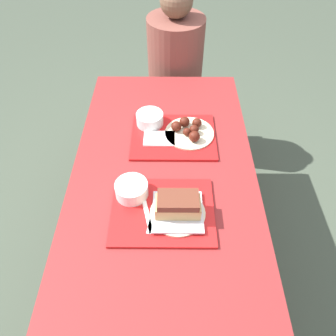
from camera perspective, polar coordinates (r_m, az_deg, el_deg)
ground_plane at (r=1.96m, az=-0.56°, el=-15.45°), size 12.00×12.00×0.00m
picnic_table at (r=1.43m, az=-0.74°, el=-4.08°), size 0.77×1.51×0.72m
picnic_bench_far at (r=2.31m, az=-0.29°, el=11.17°), size 0.74×0.28×0.45m
tray_near at (r=1.24m, az=-1.15°, el=-7.50°), size 0.39×0.31×0.01m
tray_far at (r=1.52m, az=0.95°, el=5.50°), size 0.39×0.31×0.01m
bowl_coleslaw_near at (r=1.27m, az=-6.36°, el=-3.63°), size 0.13×0.13×0.06m
brisket_sandwich_plate at (r=1.20m, az=1.73°, el=-6.88°), size 0.21×0.21×0.10m
plastic_fork_near at (r=1.23m, az=-3.66°, el=-8.02°), size 0.06×0.17×0.00m
plastic_knife_near at (r=1.22m, az=-2.63°, el=-8.04°), size 0.04×0.17×0.00m
condiment_packet at (r=1.28m, az=-0.96°, el=-4.71°), size 0.04×0.03×0.01m
bowl_coleslaw_far at (r=1.56m, az=-3.19°, el=8.64°), size 0.13×0.13×0.06m
wings_plate_far at (r=1.52m, az=3.66°, el=6.61°), size 0.23×0.23×0.06m
napkin_far at (r=1.50m, az=-1.53°, el=5.17°), size 0.14×0.10×0.01m
person_seated_across at (r=2.12m, az=1.31°, el=19.12°), size 0.34×0.34×0.69m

